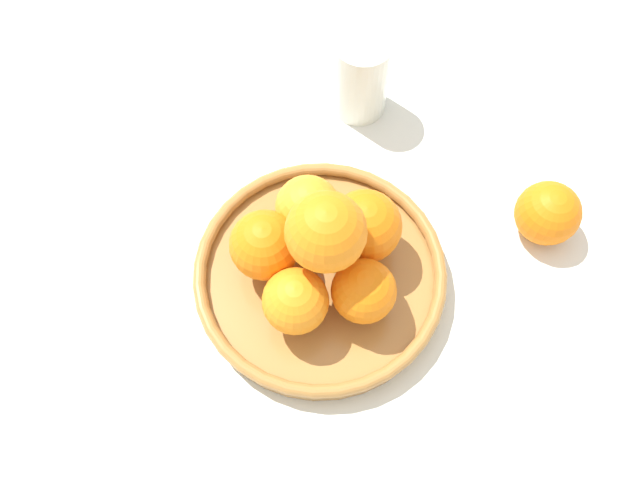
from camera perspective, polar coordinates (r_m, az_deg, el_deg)
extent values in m
plane|color=silver|center=(0.69, 0.00, -3.74)|extent=(4.00, 4.00, 0.00)
cylinder|color=#A57238|center=(0.68, 0.00, -3.41)|extent=(0.27, 0.27, 0.02)
torus|color=#A57238|center=(0.67, 0.00, -2.83)|extent=(0.27, 0.27, 0.01)
sphere|color=orange|center=(0.64, 4.14, 1.26)|extent=(0.08, 0.08, 0.08)
sphere|color=orange|center=(0.66, -1.12, 2.98)|extent=(0.07, 0.07, 0.07)
sphere|color=orange|center=(0.64, -5.07, -0.47)|extent=(0.07, 0.07, 0.07)
sphere|color=orange|center=(0.61, -2.26, -5.60)|extent=(0.07, 0.07, 0.07)
sphere|color=orange|center=(0.62, 4.02, -4.67)|extent=(0.07, 0.07, 0.07)
sphere|color=orange|center=(0.57, 0.21, 0.49)|extent=(0.08, 0.08, 0.08)
sphere|color=orange|center=(0.73, 20.10, 2.32)|extent=(0.07, 0.07, 0.07)
cylinder|color=silver|center=(0.78, 3.75, 14.69)|extent=(0.07, 0.07, 0.11)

